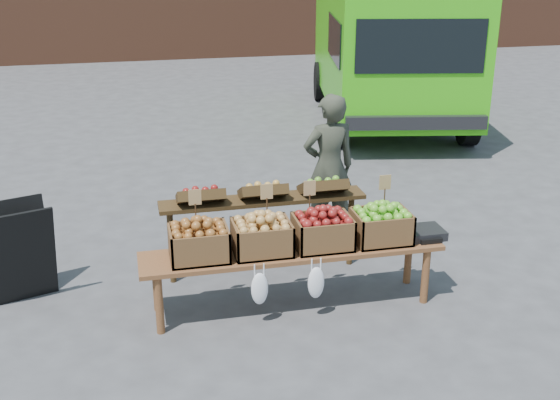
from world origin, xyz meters
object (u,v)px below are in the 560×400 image
object	(u,v)px
chalkboard_sign	(18,253)
vendor	(329,167)
crate_golden_apples	(199,243)
crate_green_apples	(381,227)
delivery_van	(388,55)
crate_red_apples	(323,232)
display_bench	(292,278)
back_table	(263,225)
weighing_scale	(424,233)
crate_russet_pears	(262,238)

from	to	relation	value
chalkboard_sign	vendor	bearing A→B (deg)	-4.66
crate_golden_apples	crate_green_apples	bearing A→B (deg)	0.00
delivery_van	crate_red_apples	size ratio (longest dim) A/B	10.46
display_bench	crate_red_apples	xyz separation A→B (m)	(0.28, 0.00, 0.42)
delivery_van	back_table	size ratio (longest dim) A/B	2.49
chalkboard_sign	weighing_scale	xyz separation A→B (m)	(3.65, -0.69, 0.14)
weighing_scale	delivery_van	bearing A→B (deg)	72.17
delivery_van	vendor	world-z (taller)	delivery_van
delivery_van	crate_russet_pears	world-z (taller)	delivery_van
weighing_scale	back_table	bearing A→B (deg)	152.26
chalkboard_sign	crate_green_apples	size ratio (longest dim) A/B	1.88
delivery_van	crate_red_apples	world-z (taller)	delivery_van
crate_golden_apples	crate_russet_pears	distance (m)	0.55
delivery_van	crate_golden_apples	xyz separation A→B (m)	(-4.08, -6.24, -0.46)
crate_green_apples	weighing_scale	bearing A→B (deg)	0.00
delivery_van	crate_green_apples	size ratio (longest dim) A/B	10.46
weighing_scale	display_bench	bearing A→B (deg)	180.00
back_table	crate_golden_apples	world-z (taller)	back_table
back_table	crate_green_apples	distance (m)	1.20
chalkboard_sign	crate_green_apples	distance (m)	3.31
delivery_van	crate_golden_apples	bearing A→B (deg)	-112.17
delivery_van	chalkboard_sign	xyz separation A→B (m)	(-5.66, -5.55, -0.70)
display_bench	crate_russet_pears	bearing A→B (deg)	180.00
delivery_van	crate_russet_pears	bearing A→B (deg)	-108.48
chalkboard_sign	crate_red_apples	xyz separation A→B (m)	(2.68, -0.69, 0.24)
crate_red_apples	weighing_scale	xyz separation A→B (m)	(0.97, 0.00, -0.10)
crate_golden_apples	crate_green_apples	world-z (taller)	same
delivery_van	crate_green_apples	world-z (taller)	delivery_van
crate_green_apples	delivery_van	bearing A→B (deg)	68.70
weighing_scale	crate_green_apples	bearing A→B (deg)	180.00
delivery_van	crate_green_apples	bearing A→B (deg)	-100.26
chalkboard_sign	weighing_scale	bearing A→B (deg)	-28.71
vendor	crate_russet_pears	world-z (taller)	vendor
delivery_van	vendor	size ratio (longest dim) A/B	3.22
crate_golden_apples	crate_red_apples	size ratio (longest dim) A/B	1.00
crate_green_apples	crate_red_apples	bearing A→B (deg)	180.00
display_bench	weighing_scale	xyz separation A→B (m)	(1.25, 0.00, 0.33)
delivery_van	vendor	xyz separation A→B (m)	(-2.50, -4.80, -0.36)
weighing_scale	chalkboard_sign	bearing A→B (deg)	169.32
vendor	crate_golden_apples	world-z (taller)	vendor
display_bench	weighing_scale	world-z (taller)	weighing_scale
chalkboard_sign	back_table	size ratio (longest dim) A/B	0.45
delivery_van	weighing_scale	world-z (taller)	delivery_van
display_bench	crate_russet_pears	world-z (taller)	crate_russet_pears
vendor	back_table	size ratio (longest dim) A/B	0.77
delivery_van	display_bench	world-z (taller)	delivery_van
vendor	weighing_scale	distance (m)	1.54
crate_russet_pears	display_bench	bearing A→B (deg)	0.00
delivery_van	weighing_scale	size ratio (longest dim) A/B	15.39
vendor	crate_golden_apples	size ratio (longest dim) A/B	3.25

